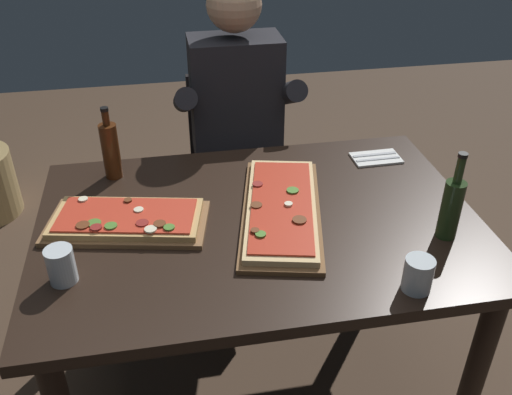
% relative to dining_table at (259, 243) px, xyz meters
% --- Properties ---
extents(ground_plane, '(6.40, 6.40, 0.00)m').
position_rel_dining_table_xyz_m(ground_plane, '(0.00, 0.00, -0.64)').
color(ground_plane, '#4C3828').
extents(dining_table, '(1.40, 0.96, 0.74)m').
position_rel_dining_table_xyz_m(dining_table, '(0.00, 0.00, 0.00)').
color(dining_table, black).
rests_on(dining_table, ground_plane).
extents(pizza_rectangular_front, '(0.53, 0.34, 0.05)m').
position_rel_dining_table_xyz_m(pizza_rectangular_front, '(-0.41, 0.04, 0.12)').
color(pizza_rectangular_front, brown).
rests_on(pizza_rectangular_front, dining_table).
extents(pizza_rectangular_left, '(0.38, 0.66, 0.05)m').
position_rel_dining_table_xyz_m(pizza_rectangular_left, '(0.08, 0.02, 0.11)').
color(pizza_rectangular_left, brown).
rests_on(pizza_rectangular_left, dining_table).
extents(wine_bottle_dark, '(0.06, 0.06, 0.27)m').
position_rel_dining_table_xyz_m(wine_bottle_dark, '(-0.46, 0.36, 0.20)').
color(wine_bottle_dark, '#47230F').
rests_on(wine_bottle_dark, dining_table).
extents(oil_bottle_amber, '(0.06, 0.06, 0.28)m').
position_rel_dining_table_xyz_m(oil_bottle_amber, '(0.54, -0.19, 0.20)').
color(oil_bottle_amber, '#233819').
rests_on(oil_bottle_amber, dining_table).
extents(tumbler_near_camera, '(0.08, 0.08, 0.10)m').
position_rel_dining_table_xyz_m(tumbler_near_camera, '(0.36, -0.40, 0.14)').
color(tumbler_near_camera, silver).
rests_on(tumbler_near_camera, dining_table).
extents(tumbler_far_side, '(0.08, 0.08, 0.11)m').
position_rel_dining_table_xyz_m(tumbler_far_side, '(-0.58, -0.19, 0.14)').
color(tumbler_far_side, silver).
rests_on(tumbler_far_side, dining_table).
extents(napkin_cutlery_set, '(0.18, 0.11, 0.01)m').
position_rel_dining_table_xyz_m(napkin_cutlery_set, '(0.51, 0.31, 0.10)').
color(napkin_cutlery_set, white).
rests_on(napkin_cutlery_set, dining_table).
extents(diner_chair, '(0.44, 0.44, 0.87)m').
position_rel_dining_table_xyz_m(diner_chair, '(0.05, 0.86, -0.16)').
color(diner_chair, black).
rests_on(diner_chair, ground_plane).
extents(seated_diner, '(0.53, 0.41, 1.33)m').
position_rel_dining_table_xyz_m(seated_diner, '(0.05, 0.74, 0.10)').
color(seated_diner, '#23232D').
rests_on(seated_diner, ground_plane).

